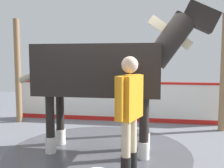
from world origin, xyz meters
The scene contains 7 objects.
ground_plane centered at (0.00, 0.00, -0.01)m, with size 16.00×16.00×0.02m, color slate.
wet_patch centered at (0.17, -0.23, 0.00)m, with size 3.46×3.46×0.00m, color #4C4C54.
barrier_wall centered at (-2.19, -0.02, 0.51)m, with size 0.60×5.78×1.11m.
roof_post_near centered at (-1.42, 2.57, 1.40)m, with size 0.16×0.16×2.80m, color olive.
roof_post_far centered at (-1.89, -2.70, 1.40)m, with size 0.16×0.16×2.80m, color olive.
horse centered at (0.18, -0.10, 1.52)m, with size 1.11×3.67×2.72m.
handler centered at (1.22, 0.35, 1.04)m, with size 0.65×0.41×1.78m.
Camera 1 is at (4.86, 0.37, 1.75)m, focal length 41.15 mm.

